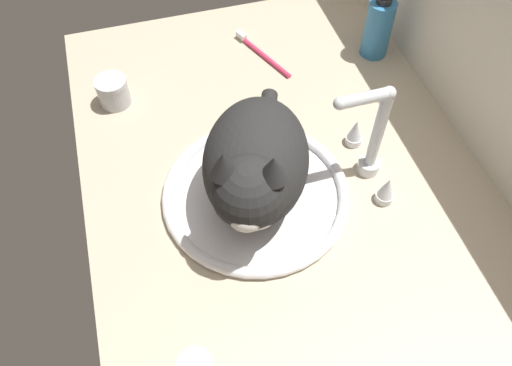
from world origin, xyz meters
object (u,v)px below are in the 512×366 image
Objects in this scene: faucet at (371,142)px; cat at (255,167)px; metal_jar at (113,92)px; soap_pump_bottle at (378,27)px; toothbrush at (261,53)px; sink_basin at (256,194)px.

cat is at bearing -84.99° from faucet.
metal_jar is (-30.31, -41.17, -4.95)cm from faucet.
faucet reaches higher than soap_pump_bottle.
metal_jar is at bearing -90.32° from soap_pump_bottle.
faucet is 1.20× the size of toothbrush.
metal_jar is at bearing -126.36° from faucet.
metal_jar is 0.38× the size of toothbrush.
sink_basin is at bearing 34.37° from metal_jar.
faucet is (0.00, 20.44, 7.05)cm from sink_basin.
sink_basin is 1.88× the size of soap_pump_bottle.
sink_basin is 36.78cm from metal_jar.
faucet is 0.56× the size of cat.
faucet is 21.48cm from cat.
soap_pump_bottle is (-30.00, 15.07, -1.15)cm from faucet.
toothbrush is at bearing 99.86° from metal_jar.
soap_pump_bottle reaches higher than sink_basin.
cat reaches higher than toothbrush.
sink_basin is at bearing -90.00° from faucet.
soap_pump_bottle is (-31.86, 36.27, -4.10)cm from cat.
faucet is at bearing 13.66° from toothbrush.
sink_basin is at bearing -49.81° from soap_pump_bottle.
soap_pump_bottle is at bearing 130.19° from sink_basin.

